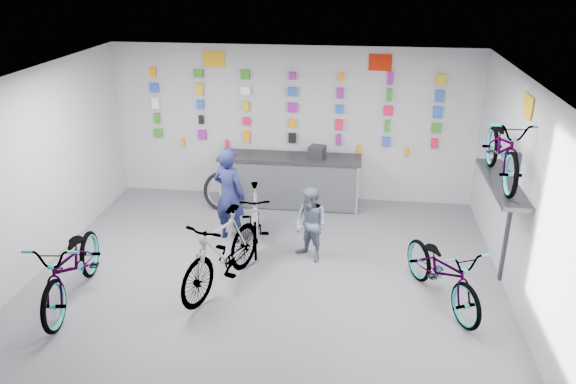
# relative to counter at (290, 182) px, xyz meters

# --- Properties ---
(floor) EXTENTS (8.00, 8.00, 0.00)m
(floor) POSITION_rel_counter_xyz_m (0.00, -3.54, -0.49)
(floor) COLOR #545459
(floor) RESTS_ON ground
(ceiling) EXTENTS (8.00, 8.00, 0.00)m
(ceiling) POSITION_rel_counter_xyz_m (0.00, -3.54, 2.51)
(ceiling) COLOR white
(ceiling) RESTS_ON wall_back
(wall_back) EXTENTS (7.00, 0.00, 7.00)m
(wall_back) POSITION_rel_counter_xyz_m (0.00, 0.46, 1.01)
(wall_back) COLOR #B3B3B5
(wall_back) RESTS_ON floor
(wall_left) EXTENTS (0.00, 8.00, 8.00)m
(wall_left) POSITION_rel_counter_xyz_m (-3.50, -3.54, 1.01)
(wall_left) COLOR #B3B3B5
(wall_left) RESTS_ON floor
(wall_right) EXTENTS (0.00, 8.00, 8.00)m
(wall_right) POSITION_rel_counter_xyz_m (3.50, -3.54, 1.01)
(wall_right) COLOR #B3B3B5
(wall_right) RESTS_ON floor
(counter) EXTENTS (2.70, 0.66, 1.00)m
(counter) POSITION_rel_counter_xyz_m (0.00, 0.00, 0.00)
(counter) COLOR black
(counter) RESTS_ON floor
(merch_wall) EXTENTS (5.58, 0.08, 1.57)m
(merch_wall) POSITION_rel_counter_xyz_m (0.04, 0.39, 1.32)
(merch_wall) COLOR #30831E
(merch_wall) RESTS_ON wall_back
(wall_bracket) EXTENTS (0.39, 1.90, 2.00)m
(wall_bracket) POSITION_rel_counter_xyz_m (3.33, -2.34, 0.98)
(wall_bracket) COLOR #333338
(wall_bracket) RESTS_ON wall_right
(sign_left) EXTENTS (0.42, 0.02, 0.30)m
(sign_left) POSITION_rel_counter_xyz_m (-1.50, 0.44, 2.23)
(sign_left) COLOR orange
(sign_left) RESTS_ON wall_back
(sign_right) EXTENTS (0.42, 0.02, 0.30)m
(sign_right) POSITION_rel_counter_xyz_m (1.60, 0.44, 2.23)
(sign_right) COLOR #B51B05
(sign_right) RESTS_ON wall_back
(sign_side) EXTENTS (0.02, 0.40, 0.30)m
(sign_side) POSITION_rel_counter_xyz_m (3.48, -2.34, 2.16)
(sign_side) COLOR orange
(sign_side) RESTS_ON wall_right
(bike_left) EXTENTS (0.98, 2.15, 1.09)m
(bike_left) POSITION_rel_counter_xyz_m (-2.55, -3.69, 0.06)
(bike_left) COLOR gray
(bike_left) RESTS_ON floor
(bike_center) EXTENTS (1.19, 2.00, 1.16)m
(bike_center) POSITION_rel_counter_xyz_m (-0.59, -3.07, 0.09)
(bike_center) COLOR gray
(bike_center) RESTS_ON floor
(bike_right) EXTENTS (1.36, 1.97, 0.98)m
(bike_right) POSITION_rel_counter_xyz_m (2.51, -3.06, 0.00)
(bike_right) COLOR gray
(bike_right) RESTS_ON floor
(bike_service) EXTENTS (0.77, 1.73, 1.00)m
(bike_service) POSITION_rel_counter_xyz_m (-0.36, -1.72, 0.02)
(bike_service) COLOR gray
(bike_service) RESTS_ON floor
(bike_wall) EXTENTS (0.63, 1.80, 0.95)m
(bike_wall) POSITION_rel_counter_xyz_m (3.25, -2.34, 1.57)
(bike_wall) COLOR gray
(bike_wall) RESTS_ON wall_bracket
(clerk) EXTENTS (0.70, 0.60, 1.63)m
(clerk) POSITION_rel_counter_xyz_m (-0.82, -1.56, 0.33)
(clerk) COLOR #181E4A
(clerk) RESTS_ON floor
(customer) EXTENTS (0.74, 0.72, 1.21)m
(customer) POSITION_rel_counter_xyz_m (0.59, -2.08, 0.12)
(customer) COLOR slate
(customer) RESTS_ON floor
(spare_wheel) EXTENTS (0.78, 0.33, 0.75)m
(spare_wheel) POSITION_rel_counter_xyz_m (-1.25, -0.37, -0.12)
(spare_wheel) COLOR black
(spare_wheel) RESTS_ON floor
(register) EXTENTS (0.34, 0.36, 0.22)m
(register) POSITION_rel_counter_xyz_m (0.52, 0.01, 0.62)
(register) COLOR black
(register) RESTS_ON counter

